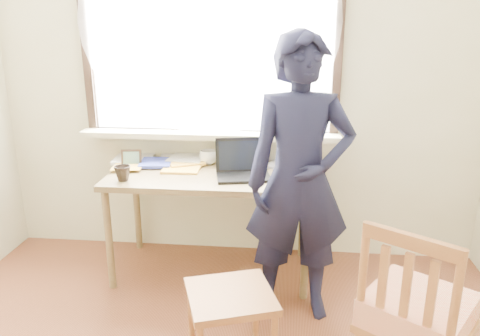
# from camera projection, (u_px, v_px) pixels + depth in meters

# --- Properties ---
(room_shell) EXTENTS (3.52, 4.02, 2.61)m
(room_shell) POSITION_uv_depth(u_px,v_px,m) (174.00, 42.00, 1.50)
(room_shell) COLOR beige
(room_shell) RESTS_ON ground
(desk) EXTENTS (1.36, 0.68, 0.73)m
(desk) POSITION_uv_depth(u_px,v_px,m) (212.00, 184.00, 3.16)
(desk) COLOR brown
(desk) RESTS_ON ground
(laptop) EXTENTS (0.39, 0.34, 0.23)m
(laptop) POSITION_uv_depth(u_px,v_px,m) (242.00, 167.00, 3.07)
(laptop) COLOR black
(laptop) RESTS_ON desk
(mug_white) EXTENTS (0.15, 0.15, 0.10)m
(mug_white) POSITION_uv_depth(u_px,v_px,m) (208.00, 157.00, 3.33)
(mug_white) COLOR white
(mug_white) RESTS_ON desk
(mug_dark) EXTENTS (0.11, 0.11, 0.10)m
(mug_dark) POSITION_uv_depth(u_px,v_px,m) (123.00, 173.00, 2.97)
(mug_dark) COLOR black
(mug_dark) RESTS_ON desk
(mouse) EXTENTS (0.09, 0.06, 0.03)m
(mouse) POSITION_uv_depth(u_px,v_px,m) (288.00, 178.00, 2.99)
(mouse) COLOR black
(mouse) RESTS_ON desk
(desk_clutter) EXTENTS (0.73, 0.48, 0.04)m
(desk_clutter) POSITION_uv_depth(u_px,v_px,m) (156.00, 162.00, 3.33)
(desk_clutter) COLOR white
(desk_clutter) RESTS_ON desk
(book_a) EXTENTS (0.23, 0.29, 0.02)m
(book_a) POSITION_uv_depth(u_px,v_px,m) (159.00, 159.00, 3.41)
(book_a) COLOR white
(book_a) RESTS_ON desk
(book_b) EXTENTS (0.28, 0.30, 0.02)m
(book_b) POSITION_uv_depth(u_px,v_px,m) (271.00, 162.00, 3.35)
(book_b) COLOR white
(book_b) RESTS_ON desk
(picture_frame) EXTENTS (0.14, 0.04, 0.11)m
(picture_frame) POSITION_uv_depth(u_px,v_px,m) (132.00, 159.00, 3.27)
(picture_frame) COLOR black
(picture_frame) RESTS_ON desk
(work_chair) EXTENTS (0.52, 0.51, 0.42)m
(work_chair) POSITION_uv_depth(u_px,v_px,m) (230.00, 304.00, 2.32)
(work_chair) COLOR #995F32
(work_chair) RESTS_ON ground
(side_chair) EXTENTS (0.58, 0.58, 0.92)m
(side_chair) POSITION_uv_depth(u_px,v_px,m) (416.00, 314.00, 2.03)
(side_chair) COLOR #995F32
(side_chair) RESTS_ON ground
(person) EXTENTS (0.65, 0.47, 1.67)m
(person) POSITION_uv_depth(u_px,v_px,m) (299.00, 181.00, 2.65)
(person) COLOR black
(person) RESTS_ON ground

